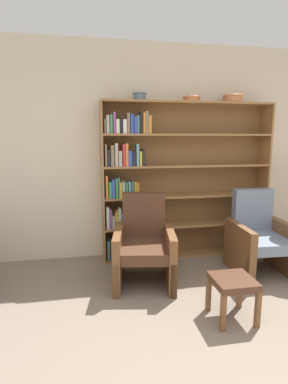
{
  "coord_description": "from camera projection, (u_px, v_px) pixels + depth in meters",
  "views": [
    {
      "loc": [
        -0.93,
        -1.27,
        1.57
      ],
      "look_at": [
        -0.32,
        2.1,
        0.95
      ],
      "focal_mm": 28.0,
      "sensor_mm": 36.0,
      "label": 1
    }
  ],
  "objects": [
    {
      "name": "bowl_cream",
      "position": [
        192.0,
        99.0,
        3.74
      ],
      "size": [
        0.23,
        0.23,
        0.07
      ],
      "color": "#C67547",
      "rests_on": "bookshelf"
    },
    {
      "name": "bookshelf",
      "position": [
        169.0,
        182.0,
        3.9
      ],
      "size": [
        2.21,
        0.3,
        2.01
      ],
      "color": "olive",
      "rests_on": "ground"
    },
    {
      "name": "footstool",
      "position": [
        233.0,
        286.0,
        2.59
      ],
      "size": [
        0.35,
        0.35,
        0.38
      ],
      "color": "brown",
      "rests_on": "ground"
    },
    {
      "name": "armchair_leather",
      "position": [
        144.0,
        246.0,
        3.28
      ],
      "size": [
        0.74,
        0.78,
        0.96
      ],
      "rotation": [
        0.0,
        0.0,
        2.98
      ],
      "color": "brown",
      "rests_on": "ground"
    },
    {
      "name": "bowl_sage",
      "position": [
        140.0,
        96.0,
        3.62
      ],
      "size": [
        0.17,
        0.17,
        0.09
      ],
      "color": "slate",
      "rests_on": "bookshelf"
    },
    {
      "name": "bowl_brass",
      "position": [
        233.0,
        98.0,
        3.84
      ],
      "size": [
        0.26,
        0.26,
        0.1
      ],
      "color": "#C67547",
      "rests_on": "bookshelf"
    },
    {
      "name": "wall_back",
      "position": [
        160.0,
        153.0,
        3.99
      ],
      "size": [
        12.0,
        0.06,
        2.75
      ],
      "color": "beige",
      "rests_on": "ground"
    },
    {
      "name": "armchair_cushioned",
      "position": [
        260.0,
        238.0,
        3.52
      ],
      "size": [
        0.67,
        0.71,
        0.96
      ],
      "rotation": [
        0.0,
        0.0,
        3.1
      ],
      "color": "brown",
      "rests_on": "ground"
    }
  ]
}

